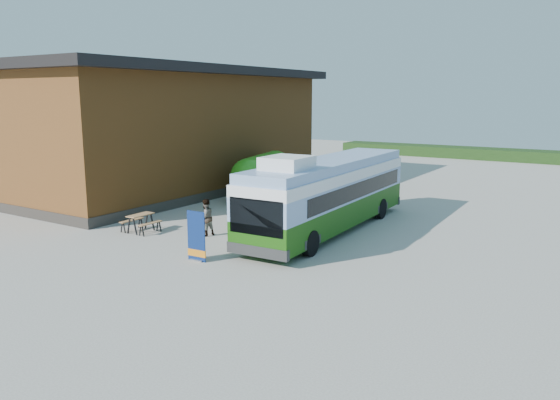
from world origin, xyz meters
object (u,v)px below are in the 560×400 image
Objects in this scene: person_a at (320,189)px; picnic_table at (141,219)px; person_b at (206,218)px; banner at (196,241)px; slurry_tanker at (263,172)px; bus at (329,192)px.

picnic_table is at bearing -136.77° from person_a.
person_a is 1.04× the size of person_b.
banner is 5.22m from picnic_table.
person_a is at bearing 69.06° from picnic_table.
slurry_tanker is at bearing 149.78° from person_a.
bus is 7.22× the size of person_a.
banner is 1.16× the size of person_b.
bus reaches higher than person_b.
picnic_table is 0.88× the size of person_b.
banner reaches higher than person_b.
bus is 8.53× the size of picnic_table.
person_a is (-3.16, 5.02, -0.90)m from bus.
bus is 7.53× the size of person_b.
person_b is at bearing 19.60° from picnic_table.
person_b is at bearing -139.80° from bus.
slurry_tanker is at bearing 111.90° from banner.
picnic_table is 0.85× the size of person_a.
person_a is at bearing -169.01° from person_b.
person_a is at bearing 94.48° from banner.
banner is 12.89m from slurry_tanker.
picnic_table is 0.21× the size of slurry_tanker.
bus is 6.49× the size of banner.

